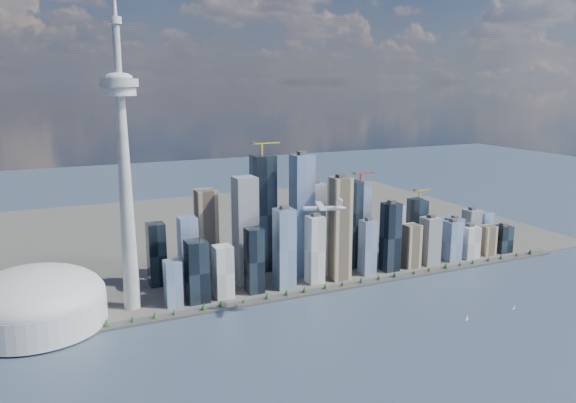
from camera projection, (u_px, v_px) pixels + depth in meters
name	position (u px, v px, depth m)	size (l,w,h in m)	color
ground	(403.00, 355.00, 745.92)	(4000.00, 4000.00, 0.00)	#354B5E
seawall	(316.00, 291.00, 967.74)	(1100.00, 22.00, 4.00)	#383838
land	(231.00, 231.00, 1367.87)	(1400.00, 900.00, 3.00)	#4C4C47
shoreline_trees	(316.00, 288.00, 966.33)	(960.53, 7.20, 8.80)	#3F2D1E
skyscraper_cluster	(323.00, 234.00, 1053.81)	(736.00, 142.00, 246.71)	black
needle_tower	(124.00, 163.00, 850.03)	(56.00, 56.00, 550.50)	#989894
dome_stadium	(35.00, 302.00, 824.81)	(200.00, 200.00, 86.00)	silver
airplane	(323.00, 208.00, 831.89)	(67.11, 60.06, 16.88)	silver
sailboat_west	(467.00, 318.00, 856.57)	(5.90, 2.76, 8.18)	white
sailboat_east	(514.00, 307.00, 897.98)	(5.83, 1.57, 8.14)	white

